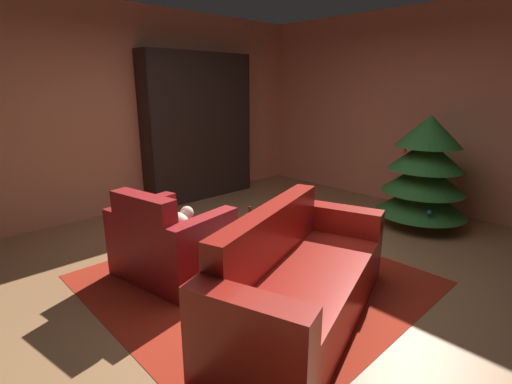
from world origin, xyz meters
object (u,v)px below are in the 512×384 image
Objects in this scene: armchair_red at (170,244)px; couch_red at (299,283)px; coffee_table at (257,246)px; bookshelf_unit at (205,130)px; bottle_on_table at (250,224)px; decorated_tree at (425,172)px; book_stack_on_table at (256,235)px.

armchair_red is 1.33m from couch_red.
coffee_table is at bearing 166.46° from couch_red.
couch_red reaches higher than armchair_red.
bookshelf_unit reaches higher than armchair_red.
couch_red is at bearing -14.73° from bottle_on_table.
coffee_table is 2.16× the size of bottle_on_table.
decorated_tree reaches higher than bottle_on_table.
bottle_on_table is (-0.77, 0.20, 0.21)m from couch_red.
bookshelf_unit is at bearing 154.91° from couch_red.
armchair_red is at bearing -134.50° from bottle_on_table.
decorated_tree reaches higher than book_stack_on_table.
couch_red is 0.82m from bottle_on_table.
armchair_red is 0.82m from book_stack_on_table.
bookshelf_unit is 3.22m from decorated_tree.
book_stack_on_table is 0.13m from bottle_on_table.
decorated_tree is (2.98, 1.16, -0.36)m from bookshelf_unit.
coffee_table is at bearing -19.24° from bottle_on_table.
armchair_red is at bearing -144.88° from coffee_table.
armchair_red is 0.53× the size of couch_red.
book_stack_on_table is 2.54m from decorated_tree.
armchair_red reaches higher than coffee_table.
coffee_table is (0.68, 0.48, 0.05)m from armchair_red.
decorated_tree reaches higher than coffee_table.
coffee_table is 0.23m from bottle_on_table.
bottle_on_table is (-0.16, 0.05, 0.16)m from coffee_table.
book_stack_on_table is (-0.05, 0.02, 0.09)m from coffee_table.
couch_red is (1.29, 0.33, -0.01)m from armchair_red.
coffee_table is at bearing 35.12° from armchair_red.
bottle_on_table is 0.20× the size of decorated_tree.
armchair_red is (1.94, -1.85, -0.76)m from bookshelf_unit.
couch_red reaches higher than coffee_table.
couch_red is 7.45× the size of bottle_on_table.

